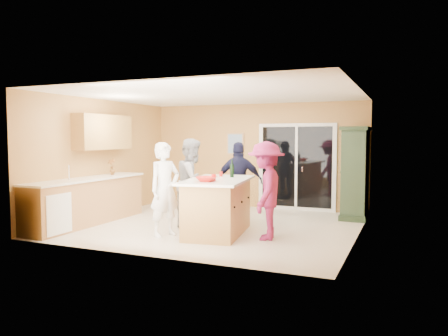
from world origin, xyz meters
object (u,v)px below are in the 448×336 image
at_px(woman_white, 165,189).
at_px(green_hutch, 355,174).
at_px(woman_magenta, 266,191).
at_px(woman_grey, 193,182).
at_px(woman_navy, 239,182).
at_px(kitchen_island, 218,208).

bearing_deg(woman_white, green_hutch, -19.22).
height_order(green_hutch, woman_magenta, green_hutch).
relative_size(woman_white, woman_grey, 0.96).
bearing_deg(woman_navy, woman_magenta, 107.61).
xyz_separation_m(woman_navy, woman_magenta, (1.01, -1.33, 0.01)).
bearing_deg(kitchen_island, woman_navy, 84.68).
bearing_deg(woman_grey, woman_white, 171.32).
height_order(kitchen_island, woman_white, woman_white).
xyz_separation_m(kitchen_island, woman_magenta, (0.93, -0.05, 0.37)).
bearing_deg(green_hutch, woman_grey, -144.35).
distance_m(woman_white, woman_grey, 1.04).
bearing_deg(kitchen_island, green_hutch, 41.91).
relative_size(woman_grey, woman_magenta, 1.03).
bearing_deg(kitchen_island, woman_magenta, -12.08).
xyz_separation_m(woman_white, woman_grey, (0.02, 1.04, 0.03)).
bearing_deg(kitchen_island, woman_white, -155.77).
relative_size(kitchen_island, woman_white, 1.22).
xyz_separation_m(woman_grey, woman_navy, (0.70, 0.76, -0.04)).
height_order(green_hutch, woman_white, green_hutch).
xyz_separation_m(green_hutch, woman_navy, (-2.20, -1.32, -0.13)).
xyz_separation_m(green_hutch, woman_grey, (-2.90, -2.08, -0.10)).
bearing_deg(woman_grey, woman_magenta, -115.85).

